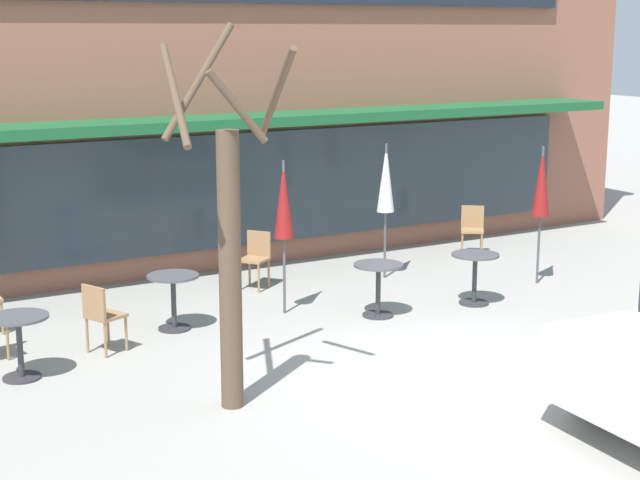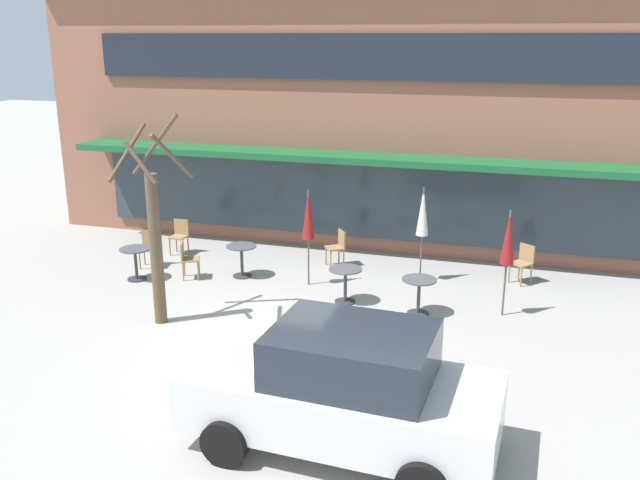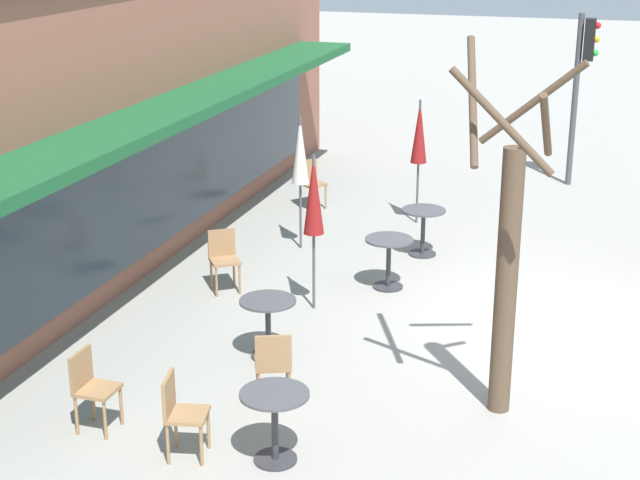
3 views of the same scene
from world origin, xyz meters
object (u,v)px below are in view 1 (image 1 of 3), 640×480
cafe_table_mid_patio (378,281)px  patio_umbrella_green_folded (542,183)px  cafe_table_near_wall (475,270)px  cafe_table_streetside (19,336)px  patio_umbrella_corner_open (284,201)px  cafe_chair_1 (472,227)px  patio_umbrella_cream_folded (386,179)px  cafe_chair_0 (101,313)px  cafe_chair_3 (256,255)px  cafe_table_by_tree (173,293)px  street_tree (229,244)px

cafe_table_mid_patio → patio_umbrella_green_folded: patio_umbrella_green_folded is taller
cafe_table_near_wall → cafe_table_streetside: (-6.57, 0.13, 0.00)m
patio_umbrella_corner_open → cafe_chair_1: (4.64, 1.55, -1.10)m
cafe_table_mid_patio → patio_umbrella_green_folded: bearing=4.7°
patio_umbrella_cream_folded → cafe_chair_0: 5.50m
cafe_table_streetside → cafe_chair_3: cafe_chair_3 is taller
cafe_table_by_tree → cafe_chair_1: size_ratio=0.85×
patio_umbrella_corner_open → cafe_chair_0: (-2.81, -0.43, -1.10)m
cafe_table_mid_patio → patio_umbrella_corner_open: patio_umbrella_corner_open is taller
cafe_table_near_wall → patio_umbrella_green_folded: bearing=15.2°
cafe_table_mid_patio → patio_umbrella_corner_open: size_ratio=0.35×
cafe_table_by_tree → cafe_table_streetside: bearing=-158.1°
cafe_table_mid_patio → cafe_chair_1: bearing=33.4°
cafe_table_near_wall → cafe_chair_1: 3.22m
patio_umbrella_green_folded → street_tree: size_ratio=0.54×
patio_umbrella_cream_folded → patio_umbrella_corner_open: size_ratio=1.00×
cafe_table_mid_patio → patio_umbrella_corner_open: 1.74m
patio_umbrella_corner_open → cafe_chair_3: patio_umbrella_corner_open is taller
cafe_chair_1 → patio_umbrella_cream_folded: bearing=-166.0°
cafe_table_near_wall → street_tree: street_tree is taller
cafe_table_streetside → patio_umbrella_corner_open: bearing=12.2°
patio_umbrella_cream_folded → cafe_chair_1: bearing=14.0°
cafe_chair_0 → cafe_chair_3: bearing=31.4°
patio_umbrella_corner_open → street_tree: bearing=-127.3°
cafe_table_mid_patio → street_tree: size_ratio=0.19×
cafe_table_mid_patio → cafe_chair_3: 2.40m
patio_umbrella_green_folded → patio_umbrella_cream_folded: size_ratio=1.00×
patio_umbrella_green_folded → street_tree: (-6.45, -2.30, 0.16)m
cafe_table_by_tree → street_tree: size_ratio=0.19×
cafe_table_streetside → street_tree: (1.76, -1.99, 1.28)m
cafe_table_streetside → street_tree: bearing=-48.5°
cafe_chair_3 → patio_umbrella_green_folded: bearing=-26.4°
cafe_chair_0 → cafe_chair_3: 3.63m
street_tree → cafe_chair_3: bearing=60.4°
cafe_table_near_wall → patio_umbrella_green_folded: patio_umbrella_green_folded is taller
cafe_table_by_tree → cafe_chair_3: (1.94, 1.40, 0.01)m
cafe_table_near_wall → cafe_table_by_tree: 4.44m
cafe_chair_1 → street_tree: street_tree is taller
cafe_table_near_wall → street_tree: bearing=-158.9°
cafe_table_streetside → patio_umbrella_cream_folded: patio_umbrella_cream_folded is taller
patio_umbrella_cream_folded → cafe_chair_1: (2.26, 0.56, -1.10)m
cafe_table_near_wall → street_tree: 5.31m
cafe_chair_3 → cafe_table_by_tree: bearing=-144.1°
patio_umbrella_corner_open → street_tree: size_ratio=0.54×
cafe_table_by_tree → cafe_chair_0: cafe_chair_0 is taller
cafe_table_near_wall → cafe_table_by_tree: size_ratio=1.00×
cafe_chair_0 → cafe_table_mid_patio: bearing=-5.4°
cafe_table_by_tree → patio_umbrella_corner_open: bearing=-2.0°
cafe_table_mid_patio → cafe_chair_3: cafe_chair_3 is taller
cafe_table_mid_patio → cafe_chair_1: 4.27m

